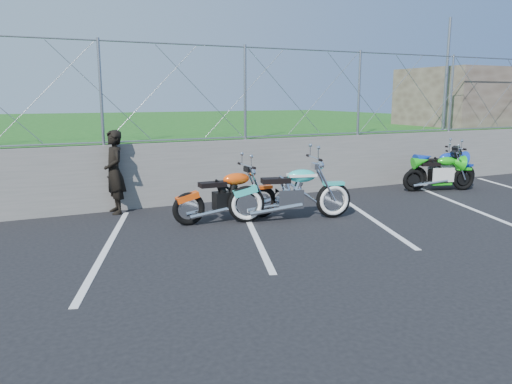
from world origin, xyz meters
name	(u,v)px	position (x,y,z in m)	size (l,w,h in m)	color
ground	(280,244)	(0.00, 0.00, 0.00)	(90.00, 90.00, 0.00)	black
retaining_wall	(203,172)	(0.00, 3.50, 0.65)	(30.00, 0.22, 1.30)	#63625E
grass_field	(117,137)	(0.00, 13.50, 0.65)	(30.00, 20.00, 1.30)	#184F15
stone_building	(482,97)	(10.50, 5.50, 2.20)	(5.00, 3.00, 1.80)	brown
chain_link_fence	(201,93)	(0.00, 3.50, 2.30)	(28.00, 0.03, 2.00)	gray
sign_pole	(446,75)	(7.20, 3.90, 2.80)	(0.08, 0.08, 3.00)	gray
parking_lines	(312,221)	(1.20, 1.00, 0.00)	(18.29, 4.31, 0.01)	silver
cruiser_turquoise	(292,195)	(0.93, 1.27, 0.46)	(2.28, 0.77, 1.15)	black
naked_orange	(228,198)	(-0.15, 1.69, 0.43)	(2.02, 0.69, 1.01)	black
sportbike_green	(440,174)	(5.53, 2.26, 0.40)	(1.75, 0.72, 0.93)	black
sportbike_blue	(442,171)	(5.75, 2.41, 0.44)	(1.94, 0.69, 1.01)	black
person_standing	(114,172)	(-1.88, 3.20, 0.80)	(0.58, 0.38, 1.60)	black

